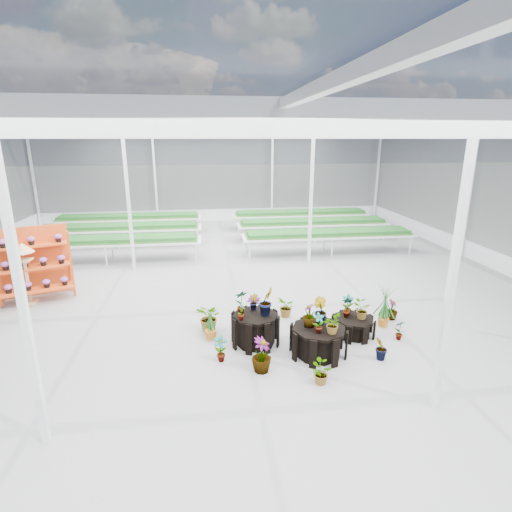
{
  "coord_description": "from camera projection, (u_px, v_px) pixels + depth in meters",
  "views": [
    {
      "loc": [
        -0.62,
        -9.15,
        4.2
      ],
      "look_at": [
        0.67,
        0.61,
        1.3
      ],
      "focal_mm": 28.0,
      "sensor_mm": 36.0,
      "label": 1
    }
  ],
  "objects": [
    {
      "name": "plinth_low",
      "position": [
        353.0,
        326.0,
        8.83
      ],
      "size": [
        1.09,
        1.09,
        0.41
      ],
      "primitive_type": "cylinder",
      "rotation": [
        0.0,
        0.0,
        0.22
      ],
      "color": "black",
      "rests_on": "ground"
    },
    {
      "name": "ground_plane",
      "position": [
        233.0,
        314.0,
        9.96
      ],
      "size": [
        24.0,
        24.0,
        0.0
      ],
      "primitive_type": "plane",
      "color": "gray",
      "rests_on": "ground"
    },
    {
      "name": "plinth_tall",
      "position": [
        255.0,
        329.0,
        8.42
      ],
      "size": [
        1.29,
        1.29,
        0.67
      ],
      "primitive_type": "cylinder",
      "rotation": [
        0.0,
        0.0,
        -0.4
      ],
      "color": "black",
      "rests_on": "ground"
    },
    {
      "name": "greenhouse_shell",
      "position": [
        231.0,
        225.0,
        9.33
      ],
      "size": [
        18.0,
        24.0,
        4.5
      ],
      "primitive_type": null,
      "color": "white",
      "rests_on": "ground"
    },
    {
      "name": "shelf_rack",
      "position": [
        35.0,
        265.0,
        10.59
      ],
      "size": [
        2.06,
        1.54,
        1.95
      ],
      "primitive_type": null,
      "rotation": [
        0.0,
        0.0,
        0.34
      ],
      "color": "#C24113",
      "rests_on": "ground"
    },
    {
      "name": "plinth_mid",
      "position": [
        318.0,
        341.0,
        8.02
      ],
      "size": [
        1.42,
        1.42,
        0.59
      ],
      "primitive_type": "cylinder",
      "rotation": [
        0.0,
        0.0,
        0.33
      ],
      "color": "black",
      "rests_on": "ground"
    },
    {
      "name": "bird_table",
      "position": [
        26.0,
        274.0,
        10.36
      ],
      "size": [
        0.52,
        0.52,
        1.66
      ],
      "primitive_type": null,
      "rotation": [
        0.0,
        0.0,
        0.39
      ],
      "color": "tan",
      "rests_on": "ground"
    },
    {
      "name": "nursery_plants",
      "position": [
        291.0,
        318.0,
        8.62
      ],
      "size": [
        4.94,
        3.3,
        1.28
      ],
      "color": "#1B511D",
      "rests_on": "ground"
    },
    {
      "name": "nursery_benches",
      "position": [
        220.0,
        233.0,
        16.69
      ],
      "size": [
        16.0,
        7.0,
        0.84
      ],
      "primitive_type": null,
      "color": "silver",
      "rests_on": "ground"
    },
    {
      "name": "steel_frame",
      "position": [
        231.0,
        225.0,
        9.33
      ],
      "size": [
        18.0,
        24.0,
        4.5
      ],
      "primitive_type": null,
      "color": "silver",
      "rests_on": "ground"
    }
  ]
}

